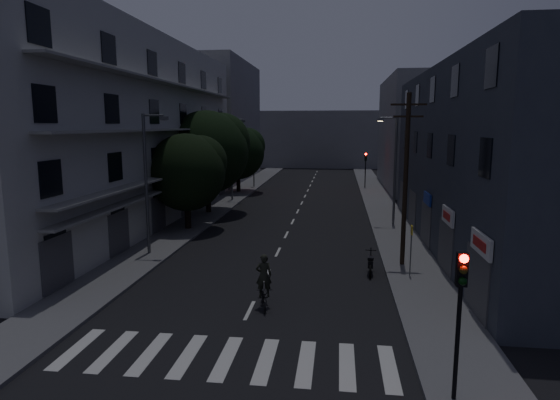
% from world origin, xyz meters
% --- Properties ---
extents(ground, '(160.00, 160.00, 0.00)m').
position_xyz_m(ground, '(0.00, 25.00, 0.00)').
color(ground, black).
rests_on(ground, ground).
extents(sidewalk_left, '(3.00, 90.00, 0.15)m').
position_xyz_m(sidewalk_left, '(-7.50, 25.00, 0.07)').
color(sidewalk_left, '#565659').
rests_on(sidewalk_left, ground).
extents(sidewalk_right, '(3.00, 90.00, 0.15)m').
position_xyz_m(sidewalk_right, '(7.50, 25.00, 0.07)').
color(sidewalk_right, '#565659').
rests_on(sidewalk_right, ground).
extents(crosswalk, '(10.90, 3.00, 0.01)m').
position_xyz_m(crosswalk, '(-0.00, -2.00, 0.00)').
color(crosswalk, beige).
rests_on(crosswalk, ground).
extents(lane_markings, '(0.15, 60.50, 0.01)m').
position_xyz_m(lane_markings, '(0.00, 31.25, 0.01)').
color(lane_markings, beige).
rests_on(lane_markings, ground).
extents(building_left, '(7.00, 36.00, 14.00)m').
position_xyz_m(building_left, '(-11.98, 18.00, 6.99)').
color(building_left, '#AFB0AB').
rests_on(building_left, ground).
extents(building_right, '(6.19, 28.00, 11.00)m').
position_xyz_m(building_right, '(11.99, 14.00, 5.50)').
color(building_right, '#2C303B').
rests_on(building_right, ground).
extents(building_far_left, '(6.00, 20.00, 16.00)m').
position_xyz_m(building_far_left, '(-12.00, 48.00, 8.00)').
color(building_far_left, slate).
rests_on(building_far_left, ground).
extents(building_far_right, '(6.00, 20.00, 13.00)m').
position_xyz_m(building_far_right, '(12.00, 42.00, 6.50)').
color(building_far_right, slate).
rests_on(building_far_right, ground).
extents(building_far_end, '(24.00, 8.00, 10.00)m').
position_xyz_m(building_far_end, '(0.00, 70.00, 5.00)').
color(building_far_end, slate).
rests_on(building_far_end, ground).
extents(tree_near, '(5.52, 5.52, 6.80)m').
position_xyz_m(tree_near, '(-7.16, 16.15, 4.41)').
color(tree_near, black).
rests_on(tree_near, sidewalk_left).
extents(tree_mid, '(6.99, 6.99, 8.60)m').
position_xyz_m(tree_mid, '(-7.44, 22.57, 5.53)').
color(tree_mid, black).
rests_on(tree_mid, sidewalk_left).
extents(tree_far, '(5.86, 5.86, 7.25)m').
position_xyz_m(tree_far, '(-7.56, 35.19, 4.69)').
color(tree_far, black).
rests_on(tree_far, sidewalk_left).
extents(traffic_signal_near, '(0.28, 0.37, 4.10)m').
position_xyz_m(traffic_signal_near, '(6.75, -3.73, 3.10)').
color(traffic_signal_near, black).
rests_on(traffic_signal_near, sidewalk_right).
extents(traffic_signal_far_right, '(0.28, 0.37, 4.10)m').
position_xyz_m(traffic_signal_far_right, '(6.67, 40.39, 3.10)').
color(traffic_signal_far_right, black).
rests_on(traffic_signal_far_right, sidewalk_right).
extents(traffic_signal_far_left, '(0.28, 0.37, 4.10)m').
position_xyz_m(traffic_signal_far_left, '(-6.66, 39.53, 3.10)').
color(traffic_signal_far_left, black).
rests_on(traffic_signal_far_left, sidewalk_left).
extents(street_lamp_left_near, '(1.51, 0.25, 8.00)m').
position_xyz_m(street_lamp_left_near, '(-7.25, 9.39, 4.60)').
color(street_lamp_left_near, '#515358').
rests_on(street_lamp_left_near, sidewalk_left).
extents(street_lamp_right, '(1.51, 0.25, 8.00)m').
position_xyz_m(street_lamp_right, '(7.55, 19.36, 4.60)').
color(street_lamp_right, '#595B60').
rests_on(street_lamp_right, sidewalk_right).
extents(street_lamp_left_far, '(1.51, 0.25, 8.00)m').
position_xyz_m(street_lamp_left_far, '(-6.87, 29.22, 4.60)').
color(street_lamp_left_far, '#56595D').
rests_on(street_lamp_left_far, sidewalk_left).
extents(utility_pole, '(1.80, 0.24, 9.00)m').
position_xyz_m(utility_pole, '(6.99, 8.93, 4.87)').
color(utility_pole, black).
rests_on(utility_pole, sidewalk_right).
extents(bus_stop_sign, '(0.06, 0.35, 2.52)m').
position_xyz_m(bus_stop_sign, '(7.11, 6.99, 1.89)').
color(bus_stop_sign, '#595B60').
rests_on(bus_stop_sign, sidewalk_right).
extents(motorcycle, '(0.57, 1.96, 1.26)m').
position_xyz_m(motorcycle, '(5.22, 7.43, 0.50)').
color(motorcycle, black).
rests_on(motorcycle, ground).
extents(cyclist, '(1.04, 1.91, 2.29)m').
position_xyz_m(cyclist, '(0.53, 2.41, 0.77)').
color(cyclist, black).
rests_on(cyclist, ground).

